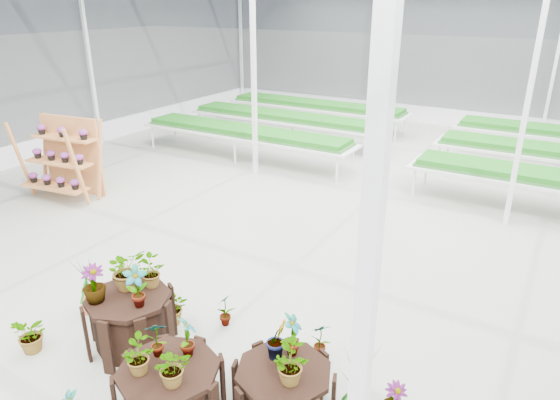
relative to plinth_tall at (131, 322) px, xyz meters
The scene contains 10 objects.
ground_plane 2.64m from the plinth_tall, 76.69° to the left, with size 24.00×24.00×0.00m, color gray.
greenhouse_shell 3.22m from the plinth_tall, 76.69° to the left, with size 18.00×24.00×4.50m, color white, non-canonical shape.
steel_frame 3.22m from the plinth_tall, 76.69° to the left, with size 18.00×24.00×4.50m, color silver, non-canonical shape.
nursery_benches 9.76m from the plinth_tall, 86.46° to the left, with size 16.00×7.00×0.84m, color silver, non-canonical shape.
plinth_tall is the anchor object (origin of this frame).
plinth_mid 1.34m from the plinth_tall, 26.57° to the right, with size 1.14×1.14×0.60m, color black.
plinth_low 2.21m from the plinth_tall, ahead, with size 1.10×1.10×0.49m, color black.
shelf_rack 6.06m from the plinth_tall, 150.15° to the left, with size 1.69×0.90×1.79m, color #C1763D, non-canonical shape.
bird_table 6.36m from the plinth_tall, 146.82° to the left, with size 0.36×0.36×1.50m, color tan, non-canonical shape.
nursery_plants 0.97m from the plinth_tall, ahead, with size 4.78×2.88×1.29m.
Camera 1 is at (3.75, -6.15, 4.20)m, focal length 32.00 mm.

